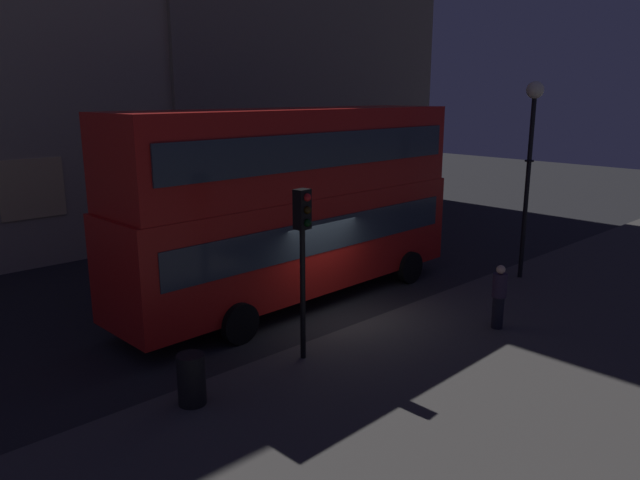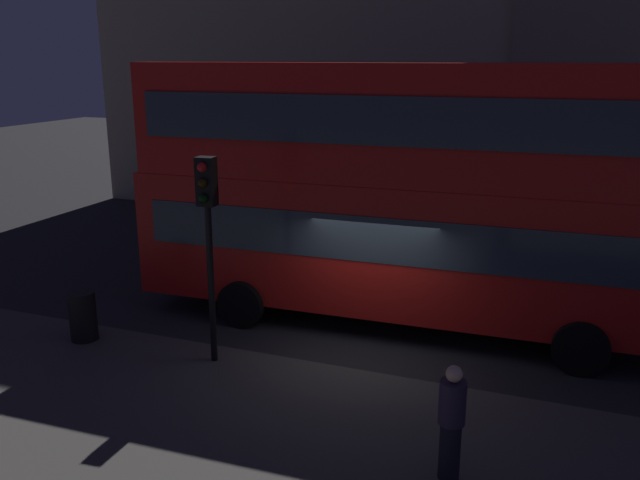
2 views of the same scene
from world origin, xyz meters
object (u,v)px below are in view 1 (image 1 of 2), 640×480
double_decker_bus (295,198)px  litter_bin (191,379)px  pedestrian (499,296)px  traffic_light_near_kerb (303,239)px  traffic_light_far_side (423,164)px  street_lamp (531,135)px

double_decker_bus → litter_bin: double_decker_bus is taller
pedestrian → traffic_light_near_kerb: bearing=176.2°
double_decker_bus → pedestrian: (2.13, -5.21, -2.07)m
traffic_light_far_side → pedestrian: 11.48m
litter_bin → street_lamp: bearing=-0.7°
traffic_light_near_kerb → traffic_light_far_side: 13.88m
street_lamp → litter_bin: (-11.96, 0.14, -3.98)m
double_decker_bus → pedestrian: double_decker_bus is taller
double_decker_bus → litter_bin: size_ratio=11.23×
litter_bin → traffic_light_far_side: bearing=22.7°
double_decker_bus → litter_bin: bearing=-150.7°
traffic_light_near_kerb → pedestrian: (4.70, -2.00, -1.89)m
litter_bin → pedestrian: bearing=-14.2°
traffic_light_near_kerb → street_lamp: street_lamp is taller
double_decker_bus → traffic_light_far_side: 10.28m
traffic_light_far_side → litter_bin: 16.70m
traffic_light_far_side → pedestrian: bearing=50.7°
double_decker_bus → traffic_light_far_side: double_decker_bus is taller
double_decker_bus → traffic_light_far_side: size_ratio=2.70×
traffic_light_far_side → street_lamp: 7.49m
traffic_light_far_side → litter_bin: (-15.25, -6.39, -2.33)m
traffic_light_near_kerb → litter_bin: traffic_light_near_kerb is taller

